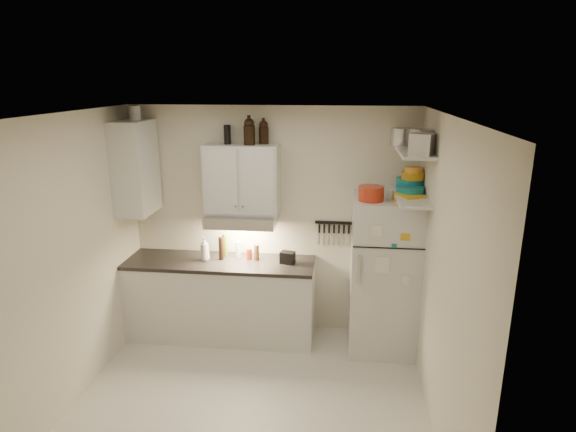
# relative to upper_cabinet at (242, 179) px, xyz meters

# --- Properties ---
(floor) EXTENTS (3.20, 3.00, 0.02)m
(floor) POSITION_rel_upper_cabinet_xyz_m (0.30, -1.33, -1.84)
(floor) COLOR beige
(floor) RESTS_ON ground
(ceiling) EXTENTS (3.20, 3.00, 0.02)m
(ceiling) POSITION_rel_upper_cabinet_xyz_m (0.30, -1.33, 0.78)
(ceiling) COLOR white
(ceiling) RESTS_ON ground
(back_wall) EXTENTS (3.20, 0.02, 2.60)m
(back_wall) POSITION_rel_upper_cabinet_xyz_m (0.30, 0.18, -0.53)
(back_wall) COLOR beige
(back_wall) RESTS_ON ground
(left_wall) EXTENTS (0.02, 3.00, 2.60)m
(left_wall) POSITION_rel_upper_cabinet_xyz_m (-1.31, -1.33, -0.53)
(left_wall) COLOR beige
(left_wall) RESTS_ON ground
(right_wall) EXTENTS (0.02, 3.00, 2.60)m
(right_wall) POSITION_rel_upper_cabinet_xyz_m (1.91, -1.33, -0.53)
(right_wall) COLOR beige
(right_wall) RESTS_ON ground
(base_cabinet) EXTENTS (2.10, 0.60, 0.88)m
(base_cabinet) POSITION_rel_upper_cabinet_xyz_m (-0.25, -0.14, -1.39)
(base_cabinet) COLOR silver
(base_cabinet) RESTS_ON floor
(countertop) EXTENTS (2.10, 0.62, 0.04)m
(countertop) POSITION_rel_upper_cabinet_xyz_m (-0.25, -0.14, -0.93)
(countertop) COLOR black
(countertop) RESTS_ON base_cabinet
(upper_cabinet) EXTENTS (0.80, 0.33, 0.75)m
(upper_cabinet) POSITION_rel_upper_cabinet_xyz_m (0.00, 0.00, 0.00)
(upper_cabinet) COLOR silver
(upper_cabinet) RESTS_ON back_wall
(side_cabinet) EXTENTS (0.33, 0.55, 1.00)m
(side_cabinet) POSITION_rel_upper_cabinet_xyz_m (-1.14, -0.14, 0.12)
(side_cabinet) COLOR silver
(side_cabinet) RESTS_ON left_wall
(range_hood) EXTENTS (0.76, 0.46, 0.12)m
(range_hood) POSITION_rel_upper_cabinet_xyz_m (0.00, -0.06, -0.44)
(range_hood) COLOR silver
(range_hood) RESTS_ON back_wall
(fridge) EXTENTS (0.70, 0.68, 1.70)m
(fridge) POSITION_rel_upper_cabinet_xyz_m (1.55, -0.18, -0.98)
(fridge) COLOR silver
(fridge) RESTS_ON floor
(shelf_hi) EXTENTS (0.30, 0.95, 0.03)m
(shelf_hi) POSITION_rel_upper_cabinet_xyz_m (1.75, -0.31, 0.38)
(shelf_hi) COLOR silver
(shelf_hi) RESTS_ON right_wall
(shelf_lo) EXTENTS (0.30, 0.95, 0.03)m
(shelf_lo) POSITION_rel_upper_cabinet_xyz_m (1.75, -0.31, -0.07)
(shelf_lo) COLOR silver
(shelf_lo) RESTS_ON right_wall
(knife_strip) EXTENTS (0.42, 0.02, 0.03)m
(knife_strip) POSITION_rel_upper_cabinet_xyz_m (1.00, 0.15, -0.51)
(knife_strip) COLOR black
(knife_strip) RESTS_ON back_wall
(dutch_oven) EXTENTS (0.28, 0.28, 0.15)m
(dutch_oven) POSITION_rel_upper_cabinet_xyz_m (1.37, -0.31, -0.05)
(dutch_oven) COLOR #AB2913
(dutch_oven) RESTS_ON fridge
(book_stack) EXTENTS (0.30, 0.32, 0.09)m
(book_stack) POSITION_rel_upper_cabinet_xyz_m (1.74, -0.39, -0.08)
(book_stack) COLOR gold
(book_stack) RESTS_ON fridge
(spice_jar) EXTENTS (0.07, 0.07, 0.10)m
(spice_jar) POSITION_rel_upper_cabinet_xyz_m (1.56, -0.23, -0.07)
(spice_jar) COLOR silver
(spice_jar) RESTS_ON fridge
(stock_pot) EXTENTS (0.24, 0.24, 0.17)m
(stock_pot) POSITION_rel_upper_cabinet_xyz_m (1.67, 0.04, 0.48)
(stock_pot) COLOR silver
(stock_pot) RESTS_ON shelf_hi
(tin_a) EXTENTS (0.26, 0.25, 0.21)m
(tin_a) POSITION_rel_upper_cabinet_xyz_m (1.82, -0.44, 0.49)
(tin_a) COLOR #AAAAAD
(tin_a) RESTS_ON shelf_hi
(tin_b) EXTENTS (0.25, 0.25, 0.19)m
(tin_b) POSITION_rel_upper_cabinet_xyz_m (1.77, -0.63, 0.49)
(tin_b) COLOR #AAAAAD
(tin_b) RESTS_ON shelf_hi
(bowl_teal) EXTENTS (0.29, 0.29, 0.11)m
(bowl_teal) POSITION_rel_upper_cabinet_xyz_m (1.77, -0.08, 0.01)
(bowl_teal) COLOR #157278
(bowl_teal) RESTS_ON shelf_lo
(bowl_orange) EXTENTS (0.23, 0.23, 0.07)m
(bowl_orange) POSITION_rel_upper_cabinet_xyz_m (1.79, -0.12, 0.10)
(bowl_orange) COLOR #B97D11
(bowl_orange) RESTS_ON bowl_teal
(bowl_yellow) EXTENTS (0.18, 0.18, 0.06)m
(bowl_yellow) POSITION_rel_upper_cabinet_xyz_m (1.79, -0.12, 0.16)
(bowl_yellow) COLOR orange
(bowl_yellow) RESTS_ON bowl_orange
(plates) EXTENTS (0.35, 0.35, 0.07)m
(plates) POSITION_rel_upper_cabinet_xyz_m (1.75, -0.26, -0.02)
(plates) COLOR #157278
(plates) RESTS_ON shelf_lo
(growler_a) EXTENTS (0.15, 0.15, 0.29)m
(growler_a) POSITION_rel_upper_cabinet_xyz_m (0.09, -0.02, 0.52)
(growler_a) COLOR black
(growler_a) RESTS_ON upper_cabinet
(growler_b) EXTENTS (0.12, 0.12, 0.25)m
(growler_b) POSITION_rel_upper_cabinet_xyz_m (0.23, 0.07, 0.50)
(growler_b) COLOR black
(growler_b) RESTS_ON upper_cabinet
(thermos_a) EXTENTS (0.08, 0.08, 0.20)m
(thermos_a) POSITION_rel_upper_cabinet_xyz_m (-0.15, 0.00, 0.48)
(thermos_a) COLOR black
(thermos_a) RESTS_ON upper_cabinet
(thermos_b) EXTENTS (0.09, 0.09, 0.19)m
(thermos_b) POSITION_rel_upper_cabinet_xyz_m (-0.16, 0.08, 0.47)
(thermos_b) COLOR black
(thermos_b) RESTS_ON upper_cabinet
(side_jar) EXTENTS (0.12, 0.12, 0.15)m
(side_jar) POSITION_rel_upper_cabinet_xyz_m (-1.10, -0.10, 0.70)
(side_jar) COLOR silver
(side_jar) RESTS_ON side_cabinet
(soap_bottle) EXTENTS (0.15, 0.15, 0.30)m
(soap_bottle) POSITION_rel_upper_cabinet_xyz_m (-0.42, -0.13, -0.76)
(soap_bottle) COLOR silver
(soap_bottle) RESTS_ON countertop
(pepper_mill) EXTENTS (0.07, 0.07, 0.18)m
(pepper_mill) POSITION_rel_upper_cabinet_xyz_m (0.16, -0.06, -0.81)
(pepper_mill) COLOR brown
(pepper_mill) RESTS_ON countertop
(oil_bottle) EXTENTS (0.06, 0.06, 0.27)m
(oil_bottle) POSITION_rel_upper_cabinet_xyz_m (-0.22, 0.01, -0.77)
(oil_bottle) COLOR #516318
(oil_bottle) RESTS_ON countertop
(vinegar_bottle) EXTENTS (0.07, 0.07, 0.26)m
(vinegar_bottle) POSITION_rel_upper_cabinet_xyz_m (-0.24, -0.09, -0.77)
(vinegar_bottle) COLOR black
(vinegar_bottle) RESTS_ON countertop
(clear_bottle) EXTENTS (0.06, 0.06, 0.19)m
(clear_bottle) POSITION_rel_upper_cabinet_xyz_m (-0.07, 0.01, -0.81)
(clear_bottle) COLOR silver
(clear_bottle) RESTS_ON countertop
(red_jar) EXTENTS (0.07, 0.07, 0.13)m
(red_jar) POSITION_rel_upper_cabinet_xyz_m (0.07, -0.05, -0.84)
(red_jar) COLOR #AB2913
(red_jar) RESTS_ON countertop
(caddy) EXTENTS (0.17, 0.14, 0.13)m
(caddy) POSITION_rel_upper_cabinet_xyz_m (0.51, -0.12, -0.84)
(caddy) COLOR black
(caddy) RESTS_ON countertop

